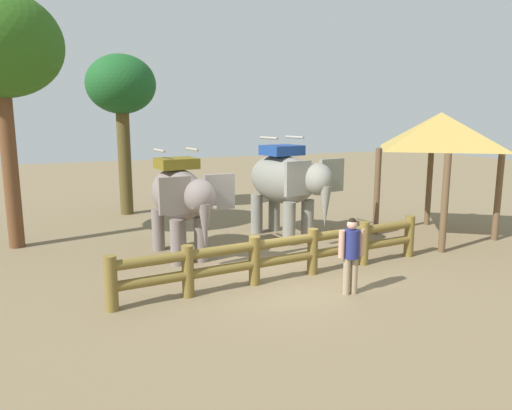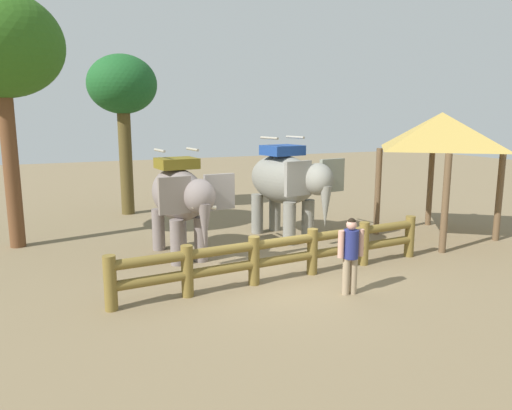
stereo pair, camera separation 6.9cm
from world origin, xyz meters
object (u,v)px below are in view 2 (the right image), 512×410
object	(u,v)px
elephant_near_left	(180,197)
elephant_center	(287,182)
log_fence	(284,253)
thatched_shelter	(441,133)
tourist_woman_in_black	(351,251)
tree_back_center	(0,48)
tree_far_left	(122,89)

from	to	relation	value
elephant_near_left	elephant_center	bearing A→B (deg)	10.99
log_fence	thatched_shelter	world-z (taller)	thatched_shelter
tourist_woman_in_black	tree_back_center	size ratio (longest dim) A/B	0.24
tourist_woman_in_black	tree_far_left	world-z (taller)	tree_far_left
elephant_center	tree_far_left	distance (m)	7.20
tourist_woman_in_black	elephant_near_left	bearing A→B (deg)	121.88
thatched_shelter	tree_back_center	size ratio (longest dim) A/B	0.54
tourist_woman_in_black	tree_far_left	distance (m)	11.02
log_fence	tourist_woman_in_black	xyz separation A→B (m)	(0.79, -1.35, 0.31)
log_fence	tree_back_center	bearing A→B (deg)	135.80
thatched_shelter	tree_far_left	bearing A→B (deg)	137.23
elephant_near_left	tree_far_left	xyz separation A→B (m)	(-0.34, 6.19, 2.91)
elephant_center	tree_far_left	bearing A→B (deg)	123.29
elephant_center	tree_far_left	xyz separation A→B (m)	(-3.64, 5.55, 2.79)
tree_back_center	elephant_near_left	bearing A→B (deg)	-35.93
tree_far_left	tree_back_center	bearing A→B (deg)	-136.10
elephant_near_left	tree_back_center	bearing A→B (deg)	144.07
log_fence	elephant_center	bearing A→B (deg)	62.06
elephant_near_left	log_fence	bearing A→B (deg)	-57.40
tree_far_left	tree_back_center	size ratio (longest dim) A/B	0.84
elephant_near_left	tree_back_center	distance (m)	6.05
elephant_near_left	thatched_shelter	size ratio (longest dim) A/B	0.88
thatched_shelter	tree_back_center	world-z (taller)	tree_back_center
thatched_shelter	elephant_center	bearing A→B (deg)	158.49
log_fence	tree_back_center	size ratio (longest dim) A/B	1.15
elephant_near_left	elephant_center	world-z (taller)	elephant_center
tree_far_left	tree_back_center	distance (m)	4.95
elephant_center	elephant_near_left	bearing A→B (deg)	-169.01
tourist_woman_in_black	thatched_shelter	size ratio (longest dim) A/B	0.43
log_fence	tree_far_left	size ratio (longest dim) A/B	1.36
log_fence	elephant_near_left	distance (m)	3.14
tree_back_center	tourist_woman_in_black	bearing A→B (deg)	-46.78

